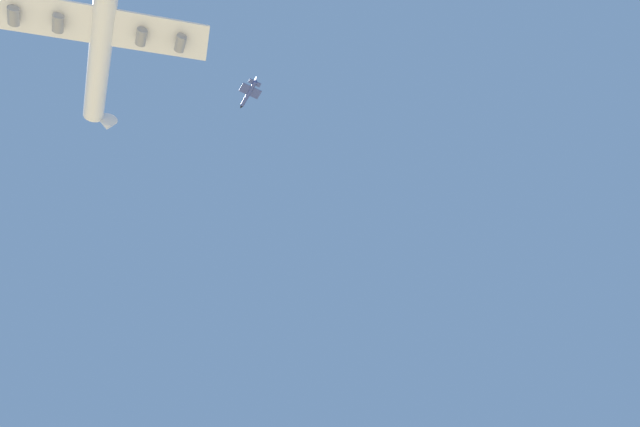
% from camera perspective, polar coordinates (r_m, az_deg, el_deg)
% --- Properties ---
extents(carrier_jet, '(78.48, 60.34, 20.86)m').
position_cam_1_polar(carrier_jet, '(168.54, -23.30, 18.77)').
color(carrier_jet, white).
extents(chase_jet_right_wing, '(15.32, 8.65, 4.00)m').
position_cam_1_polar(chase_jet_right_wing, '(206.51, -8.03, 13.22)').
color(chase_jet_right_wing, '#38478C').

